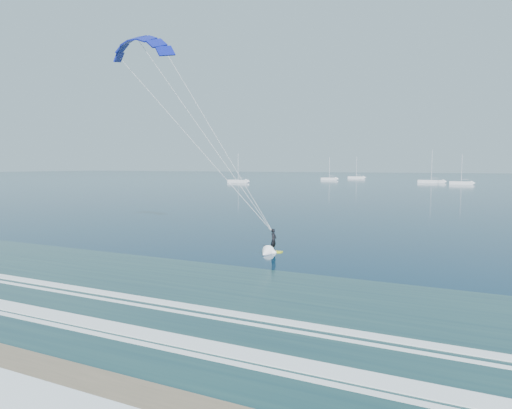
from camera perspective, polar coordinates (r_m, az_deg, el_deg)
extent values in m
cube|color=#1E423F|center=(24.03, -13.45, -12.88)|extent=(600.00, 22.00, 0.03)
cube|color=white|center=(19.75, -26.03, -17.20)|extent=(600.00, 0.90, 0.07)
cube|color=white|center=(22.25, -17.66, -14.39)|extent=(600.00, 1.10, 0.07)
cube|color=white|center=(25.15, -11.24, -11.98)|extent=(600.00, 0.70, 0.07)
cube|color=#C9D218|center=(38.78, 2.20, -5.86)|extent=(1.52, 0.49, 0.09)
imported|color=black|center=(38.61, 2.21, -4.43)|extent=(0.50, 0.72, 1.88)
cone|color=white|center=(37.67, 1.20, -6.13)|extent=(1.31, 1.74, 1.10)
cube|color=silver|center=(191.20, -2.24, 2.93)|extent=(9.09, 2.40, 1.20)
cylinder|color=silver|center=(191.08, -2.25, 4.77)|extent=(0.18, 0.18, 11.11)
cylinder|color=silver|center=(190.59, -1.92, 3.34)|extent=(2.60, 0.12, 0.12)
cube|color=silver|center=(227.41, 9.15, 3.19)|extent=(8.00, 2.40, 1.20)
cylinder|color=silver|center=(227.31, 9.17, 4.58)|extent=(0.18, 0.18, 9.88)
cylinder|color=silver|center=(227.03, 9.44, 3.53)|extent=(2.60, 0.12, 0.12)
cube|color=silver|center=(254.05, 12.43, 3.31)|extent=(8.91, 2.40, 1.20)
cylinder|color=silver|center=(253.96, 12.46, 4.66)|extent=(0.18, 0.18, 10.79)
cylinder|color=silver|center=(253.74, 12.70, 3.62)|extent=(2.60, 0.12, 0.12)
cube|color=silver|center=(188.83, 24.26, 2.47)|extent=(8.20, 2.40, 1.20)
cylinder|color=silver|center=(188.71, 24.33, 4.20)|extent=(0.18, 0.18, 10.25)
cylinder|color=silver|center=(188.75, 24.64, 2.88)|extent=(2.60, 0.12, 0.12)
cube|color=silver|center=(201.89, 21.06, 2.71)|extent=(10.45, 2.40, 1.20)
cylinder|color=silver|center=(201.78, 21.12, 4.64)|extent=(0.18, 0.18, 12.46)
cylinder|color=silver|center=(201.76, 21.41, 3.09)|extent=(2.60, 0.12, 0.12)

